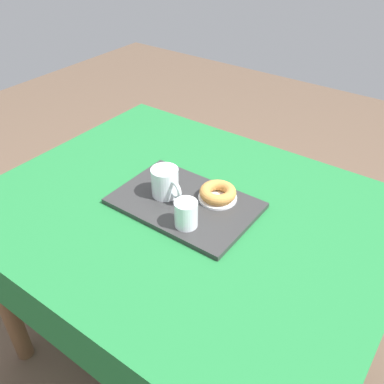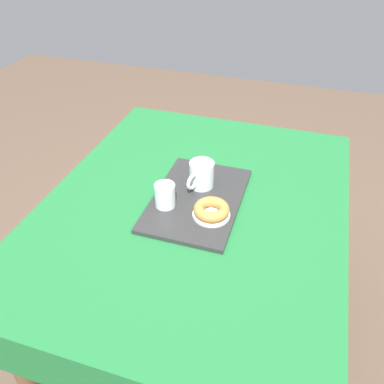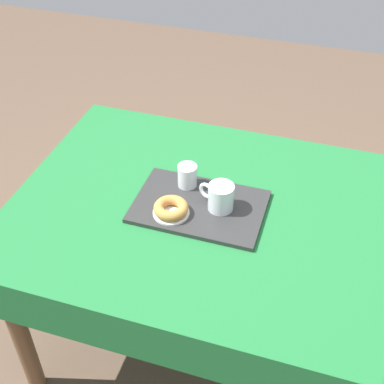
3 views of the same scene
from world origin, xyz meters
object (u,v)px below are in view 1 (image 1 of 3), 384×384
Objects in this scene: dining_table at (186,231)px; tea_mug_left at (166,183)px; donut_plate_left at (218,198)px; sugar_donut_left at (218,192)px; serving_tray at (185,203)px; water_glass_near at (186,215)px.

tea_mug_left is (-0.08, 0.00, 0.15)m from dining_table.
donut_plate_left reaches higher than dining_table.
sugar_donut_left is at bearing 49.28° from dining_table.
sugar_donut_left is at bearing 0.00° from donut_plate_left.
serving_tray reaches higher than dining_table.
water_glass_near reaches higher than sugar_donut_left.
donut_plate_left is at bearing 26.98° from tea_mug_left.
sugar_donut_left is (0.07, 0.07, 0.03)m from serving_tray.
tea_mug_left is 0.16m from donut_plate_left.
water_glass_near is at bearing -53.16° from dining_table.
donut_plate_left is at bearing 42.96° from serving_tray.
sugar_donut_left is (0.00, 0.15, -0.01)m from water_glass_near.
serving_tray is at bearing 145.39° from dining_table.
tea_mug_left reaches higher than donut_plate_left.
serving_tray is 3.79× the size of sugar_donut_left.
dining_table is 2.89× the size of serving_tray.
water_glass_near is (0.06, -0.08, 0.15)m from dining_table.
serving_tray is at bearing 2.96° from tea_mug_left.
dining_table is at bearing -34.61° from serving_tray.
serving_tray is at bearing -137.04° from sugar_donut_left.
donut_plate_left is at bearing 0.00° from sugar_donut_left.
serving_tray is 3.44× the size of tea_mug_left.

